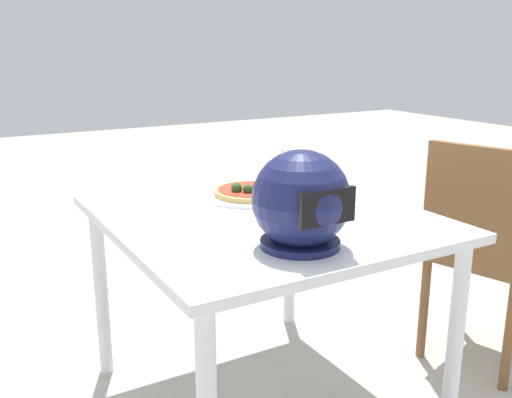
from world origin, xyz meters
TOP-DOWN VIEW (x-y plane):
  - dining_table at (0.00, 0.00)m, footprint 0.98×1.07m
  - pizza_plate at (-0.06, -0.18)m, footprint 0.33×0.33m
  - pizza at (-0.06, -0.18)m, footprint 0.27×0.27m
  - motorcycle_helmet at (0.07, 0.34)m, footprint 0.27×0.27m
  - drinking_glass at (-0.41, -0.46)m, footprint 0.07×0.07m
  - chair_side at (-0.85, 0.20)m, footprint 0.49×0.49m

SIDE VIEW (x-z plane):
  - chair_side at x=-0.85m, z-range 0.06..0.96m
  - dining_table at x=0.00m, z-range 0.28..0.99m
  - pizza_plate at x=-0.06m, z-range 0.71..0.72m
  - pizza at x=-0.06m, z-range 0.71..0.76m
  - drinking_glass at x=-0.41m, z-range 0.71..0.82m
  - motorcycle_helmet at x=0.07m, z-range 0.70..0.97m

